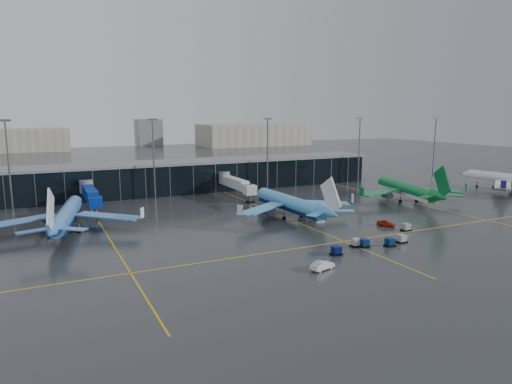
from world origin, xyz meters
name	(u,v)px	position (x,y,z in m)	size (l,w,h in m)	color
ground	(270,231)	(0.00, 0.00, 0.00)	(600.00, 600.00, 0.00)	#282B2D
terminal_pier	(189,176)	(0.00, 62.00, 5.42)	(142.00, 17.00, 10.70)	black
jet_bridges	(90,194)	(-35.00, 42.99, 4.55)	(94.00, 27.50, 7.20)	#595B60
flood_masts	(214,154)	(5.00, 50.00, 13.81)	(203.00, 0.50, 25.50)	#595B60
distant_hangars	(169,136)	(49.94, 270.08, 8.79)	(260.00, 71.00, 22.00)	#B2AD99
taxi_lines	(285,217)	(10.00, 10.61, 0.01)	(220.00, 120.00, 0.02)	gold
airliner_arkefly	(66,205)	(-42.77, 19.94, 6.21)	(35.47, 40.40, 12.41)	#3C77C7
airliner_klm_near	(289,194)	(10.95, 10.18, 6.12)	(34.99, 39.84, 12.24)	#44A0E1
airliner_aer_lingus	(406,181)	(54.68, 13.60, 6.27)	(35.80, 40.78, 12.53)	#0D7533
baggage_carts	(377,241)	(14.85, -19.75, 0.76)	(27.82, 9.59, 1.70)	black
mobile_airstair	(319,219)	(15.16, 2.51, 0.77)	(2.98, 3.67, 3.45)	silver
service_van_red	(386,223)	(27.26, -8.53, 0.75)	(1.76, 4.38, 1.49)	#A8200C
service_van_white	(322,265)	(-4.27, -27.86, 0.80)	(1.70, 4.87, 1.61)	silver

